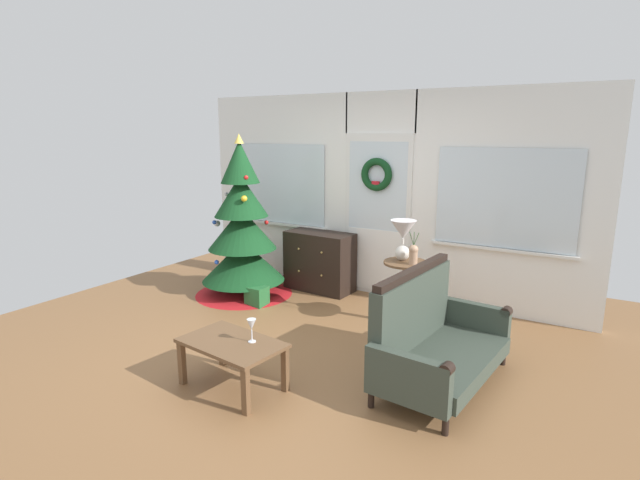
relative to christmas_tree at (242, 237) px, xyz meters
The scene contains 11 objects.
ground_plane 2.00m from the christmas_tree, 37.95° to the right, with size 6.76×6.76×0.00m, color brown.
back_wall_with_door 1.81m from the christmas_tree, 32.99° to the left, with size 5.20×0.19×2.55m.
christmas_tree is the anchor object (origin of this frame).
dresser_cabinet 1.07m from the christmas_tree, 40.84° to the left, with size 0.92×0.48×0.78m.
settee_sofa 3.02m from the christmas_tree, 18.92° to the right, with size 0.84×1.50×0.96m.
side_table 2.19m from the christmas_tree, ahead, with size 0.50×0.48×0.71m.
table_lamp 2.13m from the christmas_tree, ahead, with size 0.28×0.28×0.44m.
flower_vase 2.27m from the christmas_tree, ahead, with size 0.11×0.10×0.35m.
coffee_table 2.45m from the christmas_tree, 52.58° to the right, with size 0.90×0.62×0.40m.
wine_glass 2.46m from the christmas_tree, 48.74° to the right, with size 0.08×0.08×0.20m.
gift_box 0.80m from the christmas_tree, 31.47° to the right, with size 0.23×0.21×0.23m, color #266633.
Camera 1 is at (2.55, -3.62, 2.08)m, focal length 27.73 mm.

